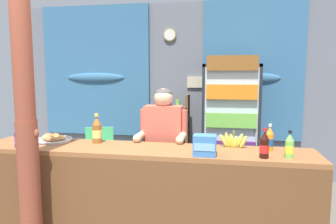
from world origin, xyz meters
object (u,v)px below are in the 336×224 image
object	(u,v)px
stall_counter	(139,194)
snack_box_biscuit	(205,145)
pastry_tray	(53,139)
plastic_lawn_chair	(99,153)
soda_bottle_cola	(264,145)
soda_bottle_iced_tea	(97,130)
drink_fridge	(231,117)
timber_post	(26,127)
shopkeeper	(163,142)
soda_bottle_orange_soda	(270,139)
bottle_shelf_rack	(173,136)
banana_bunch	(234,141)
soda_bottle_lime_soda	(289,146)
soda_bottle_grape_soda	(18,138)

from	to	relation	value
stall_counter	snack_box_biscuit	bearing A→B (deg)	-5.26
snack_box_biscuit	pastry_tray	size ratio (longest dim) A/B	0.51
stall_counter	pastry_tray	xyz separation A→B (m)	(-0.93, 0.22, 0.42)
plastic_lawn_chair	stall_counter	bearing A→B (deg)	-57.48
soda_bottle_cola	stall_counter	bearing A→B (deg)	177.70
stall_counter	snack_box_biscuit	world-z (taller)	snack_box_biscuit
stall_counter	soda_bottle_iced_tea	xyz separation A→B (m)	(-0.48, 0.24, 0.51)
stall_counter	drink_fridge	bearing A→B (deg)	67.83
timber_post	shopkeeper	bearing A→B (deg)	43.15
soda_bottle_iced_tea	soda_bottle_orange_soda	world-z (taller)	soda_bottle_iced_tea
stall_counter	bottle_shelf_rack	xyz separation A→B (m)	(-0.04, 2.14, 0.10)
snack_box_biscuit	drink_fridge	bearing A→B (deg)	83.23
stall_counter	bottle_shelf_rack	bearing A→B (deg)	91.17
shopkeeper	banana_bunch	distance (m)	0.78
timber_post	snack_box_biscuit	distance (m)	1.46
stall_counter	soda_bottle_iced_tea	world-z (taller)	soda_bottle_iced_tea
drink_fridge	plastic_lawn_chair	bearing A→B (deg)	-171.36
soda_bottle_lime_soda	soda_bottle_grape_soda	xyz separation A→B (m)	(-2.36, -0.06, -0.00)
soda_bottle_cola	pastry_tray	size ratio (longest dim) A/B	0.66
timber_post	soda_bottle_cola	world-z (taller)	timber_post
pastry_tray	shopkeeper	bearing A→B (deg)	20.00
soda_bottle_lime_soda	banana_bunch	bearing A→B (deg)	146.58
bottle_shelf_rack	banana_bunch	size ratio (longest dim) A/B	5.02
soda_bottle_iced_tea	shopkeeper	bearing A→B (deg)	30.99
soda_bottle_lime_soda	soda_bottle_orange_soda	xyz separation A→B (m)	(-0.12, 0.22, 0.01)
soda_bottle_orange_soda	pastry_tray	bearing A→B (deg)	179.97
bottle_shelf_rack	soda_bottle_lime_soda	distance (m)	2.53
stall_counter	soda_bottle_orange_soda	distance (m)	1.24
soda_bottle_grape_soda	soda_bottle_orange_soda	xyz separation A→B (m)	(2.23, 0.28, 0.01)
soda_bottle_cola	snack_box_biscuit	distance (m)	0.47
soda_bottle_grape_soda	banana_bunch	bearing A→B (deg)	10.06
stall_counter	soda_bottle_cola	distance (m)	1.15
plastic_lawn_chair	soda_bottle_grape_soda	world-z (taller)	soda_bottle_grape_soda
timber_post	soda_bottle_iced_tea	size ratio (longest dim) A/B	9.04
plastic_lawn_chair	soda_bottle_grape_soda	bearing A→B (deg)	-90.75
bottle_shelf_rack	pastry_tray	size ratio (longest dim) A/B	3.71
drink_fridge	soda_bottle_cola	bearing A→B (deg)	-83.72
bottle_shelf_rack	drink_fridge	bearing A→B (deg)	-9.19
pastry_tray	soda_bottle_lime_soda	bearing A→B (deg)	-5.77
stall_counter	banana_bunch	xyz separation A→B (m)	(0.81, 0.28, 0.45)
soda_bottle_orange_soda	pastry_tray	world-z (taller)	soda_bottle_orange_soda
pastry_tray	bottle_shelf_rack	bearing A→B (deg)	65.21
stall_counter	soda_bottle_grape_soda	distance (m)	1.22
soda_bottle_grape_soda	soda_bottle_cola	bearing A→B (deg)	0.57
plastic_lawn_chair	pastry_tray	xyz separation A→B (m)	(0.16, -1.50, 0.53)
soda_bottle_iced_tea	plastic_lawn_chair	bearing A→B (deg)	112.49
plastic_lawn_chair	shopkeeper	world-z (taller)	shopkeeper
stall_counter	soda_bottle_orange_soda	bearing A→B (deg)	10.95
plastic_lawn_chair	snack_box_biscuit	world-z (taller)	snack_box_biscuit
plastic_lawn_chair	banana_bunch	distance (m)	2.45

